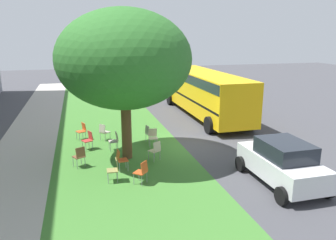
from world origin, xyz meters
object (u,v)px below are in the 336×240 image
at_px(chair_4, 114,168).
at_px(school_bus, 204,90).
at_px(chair_2, 155,149).
at_px(chair_3, 88,139).
at_px(chair_8, 153,136).
at_px(chair_9, 82,130).
at_px(chair_0, 121,158).
at_px(chair_1, 79,155).
at_px(chair_10, 104,131).
at_px(chair_5, 115,140).
at_px(chair_6, 142,171).
at_px(chair_7, 149,132).
at_px(street_tree, 124,59).
at_px(parked_car, 282,162).

relative_size(chair_4, school_bus, 0.08).
distance_m(chair_2, chair_3, 3.55).
bearing_deg(chair_2, chair_4, 129.50).
relative_size(chair_8, chair_9, 1.00).
relative_size(chair_4, chair_9, 1.00).
distance_m(chair_0, chair_2, 1.71).
bearing_deg(chair_2, chair_3, 49.98).
xyz_separation_m(chair_1, chair_8, (1.74, -3.47, 0.00)).
xyz_separation_m(chair_0, chair_10, (4.07, 0.33, 0.00)).
relative_size(chair_0, school_bus, 0.08).
bearing_deg(chair_10, chair_9, 63.83).
bearing_deg(chair_5, school_bus, -50.94).
distance_m(chair_2, chair_8, 1.90).
relative_size(chair_6, chair_7, 1.00).
distance_m(chair_3, chair_9, 1.67).
distance_m(chair_3, chair_5, 1.26).
height_order(chair_7, school_bus, school_bus).
xyz_separation_m(chair_5, chair_10, (1.56, 0.37, 0.00)).
bearing_deg(chair_9, chair_3, -171.15).
bearing_deg(chair_5, chair_1, 136.54).
distance_m(chair_6, chair_7, 4.81).
xyz_separation_m(chair_0, chair_1, (0.80, 1.58, 0.00)).
bearing_deg(chair_8, chair_3, 82.39).
xyz_separation_m(street_tree, chair_8, (1.17, -1.43, -3.78)).
distance_m(chair_5, chair_10, 1.60).
distance_m(chair_10, parked_car, 8.94).
bearing_deg(parked_car, chair_3, 49.37).
relative_size(chair_3, chair_6, 1.00).
bearing_deg(chair_6, parked_car, -104.99).
distance_m(chair_2, parked_car, 5.18).
bearing_deg(chair_4, street_tree, -19.62).
relative_size(street_tree, chair_10, 7.25).
bearing_deg(parked_car, chair_5, 46.01).
distance_m(chair_7, school_bus, 6.74).
bearing_deg(chair_4, chair_2, -50.50).
bearing_deg(chair_6, chair_9, 18.24).
distance_m(street_tree, chair_0, 4.05).
xyz_separation_m(chair_2, chair_10, (3.41, 1.90, 0.00)).
height_order(chair_5, chair_9, same).
bearing_deg(chair_3, chair_6, -158.43).
xyz_separation_m(street_tree, parked_car, (-4.10, -5.01, -3.46)).
bearing_deg(chair_9, chair_4, -169.37).
distance_m(chair_4, chair_5, 3.47).
height_order(chair_2, chair_6, same).
bearing_deg(chair_0, parked_car, -116.50).
xyz_separation_m(chair_4, school_bus, (8.77, -6.96, 1.24)).
relative_size(chair_2, chair_10, 1.00).
height_order(street_tree, chair_4, street_tree).
distance_m(chair_1, chair_3, 2.19).
height_order(chair_8, chair_9, same).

